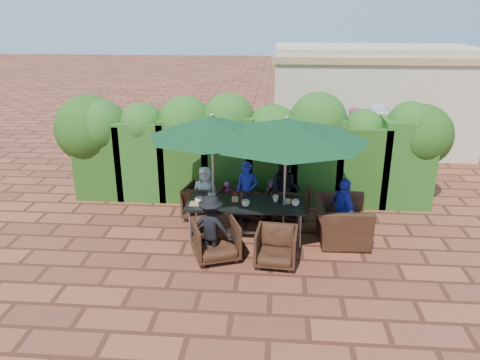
# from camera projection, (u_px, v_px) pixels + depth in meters

# --- Properties ---
(ground) EXTENTS (80.00, 80.00, 0.00)m
(ground) POSITION_uv_depth(u_px,v_px,m) (243.00, 243.00, 9.00)
(ground) COLOR brown
(ground) RESTS_ON ground
(dining_table) EXTENTS (2.27, 0.90, 0.75)m
(dining_table) POSITION_uv_depth(u_px,v_px,m) (246.00, 206.00, 8.99)
(dining_table) COLOR black
(dining_table) RESTS_ON ground
(umbrella_left) EXTENTS (2.39, 2.39, 2.46)m
(umbrella_left) POSITION_uv_depth(u_px,v_px,m) (212.00, 127.00, 8.58)
(umbrella_left) COLOR gray
(umbrella_left) RESTS_ON ground
(umbrella_right) EXTENTS (3.01, 3.01, 2.46)m
(umbrella_right) POSITION_uv_depth(u_px,v_px,m) (286.00, 129.00, 8.36)
(umbrella_right) COLOR gray
(umbrella_right) RESTS_ON ground
(chair_far_left) EXTENTS (0.91, 0.87, 0.81)m
(chair_far_left) POSITION_uv_depth(u_px,v_px,m) (205.00, 200.00, 10.00)
(chair_far_left) COLOR black
(chair_far_left) RESTS_ON ground
(chair_far_mid) EXTENTS (0.93, 0.91, 0.76)m
(chair_far_mid) POSITION_uv_depth(u_px,v_px,m) (253.00, 200.00, 10.07)
(chair_far_mid) COLOR black
(chair_far_mid) RESTS_ON ground
(chair_far_right) EXTENTS (0.87, 0.83, 0.75)m
(chair_far_right) POSITION_uv_depth(u_px,v_px,m) (290.00, 201.00, 10.00)
(chair_far_right) COLOR black
(chair_far_right) RESTS_ON ground
(chair_near_left) EXTENTS (0.97, 0.94, 0.79)m
(chair_near_left) POSITION_uv_depth(u_px,v_px,m) (216.00, 238.00, 8.34)
(chair_near_left) COLOR black
(chair_near_left) RESTS_ON ground
(chair_near_right) EXTENTS (0.77, 0.72, 0.73)m
(chair_near_right) POSITION_uv_depth(u_px,v_px,m) (276.00, 245.00, 8.15)
(chair_near_right) COLOR black
(chair_near_right) RESTS_ON ground
(chair_end_right) EXTENTS (0.81, 1.22, 1.05)m
(chair_end_right) POSITION_uv_depth(u_px,v_px,m) (341.00, 215.00, 8.98)
(chair_end_right) COLOR black
(chair_end_right) RESTS_ON ground
(adult_far_left) EXTENTS (0.57, 0.34, 1.14)m
(adult_far_left) POSITION_uv_depth(u_px,v_px,m) (205.00, 193.00, 9.94)
(adult_far_left) COLOR silver
(adult_far_left) RESTS_ON ground
(adult_far_mid) EXTENTS (0.50, 0.42, 1.28)m
(adult_far_mid) POSITION_uv_depth(u_px,v_px,m) (247.00, 191.00, 9.82)
(adult_far_mid) COLOR #2029B1
(adult_far_mid) RESTS_ON ground
(adult_far_right) EXTENTS (0.70, 0.50, 1.34)m
(adult_far_right) POSITION_uv_depth(u_px,v_px,m) (285.00, 190.00, 9.83)
(adult_far_right) COLOR black
(adult_far_right) RESTS_ON ground
(adult_near_left) EXTENTS (0.83, 0.50, 1.22)m
(adult_near_left) POSITION_uv_depth(u_px,v_px,m) (211.00, 228.00, 8.25)
(adult_near_left) COLOR black
(adult_near_left) RESTS_ON ground
(adult_end_right) EXTENTS (0.67, 0.86, 1.31)m
(adult_end_right) POSITION_uv_depth(u_px,v_px,m) (343.00, 212.00, 8.80)
(adult_end_right) COLOR #2029B1
(adult_end_right) RESTS_ON ground
(child_left) EXTENTS (0.34, 0.31, 0.78)m
(child_left) POSITION_uv_depth(u_px,v_px,m) (228.00, 199.00, 10.08)
(child_left) COLOR #D04998
(child_left) RESTS_ON ground
(child_right) EXTENTS (0.33, 0.29, 0.79)m
(child_right) POSITION_uv_depth(u_px,v_px,m) (271.00, 199.00, 10.08)
(child_right) COLOR #A44DA8
(child_right) RESTS_ON ground
(pedestrian_a) EXTENTS (1.50, 1.46, 1.65)m
(pedestrian_a) POSITION_uv_depth(u_px,v_px,m) (314.00, 146.00, 12.48)
(pedestrian_a) COLOR green
(pedestrian_a) RESTS_ON ground
(pedestrian_b) EXTENTS (0.88, 0.54, 1.82)m
(pedestrian_b) POSITION_uv_depth(u_px,v_px,m) (351.00, 141.00, 12.61)
(pedestrian_b) COLOR #D04998
(pedestrian_b) RESTS_ON ground
(pedestrian_c) EXTENTS (1.28, 1.26, 1.93)m
(pedestrian_c) POSITION_uv_depth(u_px,v_px,m) (375.00, 139.00, 12.55)
(pedestrian_c) COLOR gray
(pedestrian_c) RESTS_ON ground
(cup_a) EXTENTS (0.16, 0.16, 0.13)m
(cup_a) POSITION_uv_depth(u_px,v_px,m) (199.00, 200.00, 8.90)
(cup_a) COLOR beige
(cup_a) RESTS_ON dining_table
(cup_b) EXTENTS (0.15, 0.15, 0.14)m
(cup_b) POSITION_uv_depth(u_px,v_px,m) (212.00, 196.00, 9.09)
(cup_b) COLOR beige
(cup_b) RESTS_ON dining_table
(cup_c) EXTENTS (0.15, 0.15, 0.12)m
(cup_c) POSITION_uv_depth(u_px,v_px,m) (246.00, 203.00, 8.78)
(cup_c) COLOR beige
(cup_c) RESTS_ON dining_table
(cup_d) EXTENTS (0.12, 0.12, 0.12)m
(cup_d) POSITION_uv_depth(u_px,v_px,m) (276.00, 198.00, 9.01)
(cup_d) COLOR beige
(cup_d) RESTS_ON dining_table
(cup_e) EXTENTS (0.15, 0.15, 0.12)m
(cup_e) POSITION_uv_depth(u_px,v_px,m) (295.00, 203.00, 8.80)
(cup_e) COLOR beige
(cup_e) RESTS_ON dining_table
(ketchup_bottle) EXTENTS (0.04, 0.04, 0.17)m
(ketchup_bottle) POSITION_uv_depth(u_px,v_px,m) (235.00, 197.00, 9.01)
(ketchup_bottle) COLOR #B20C0A
(ketchup_bottle) RESTS_ON dining_table
(sauce_bottle) EXTENTS (0.04, 0.04, 0.17)m
(sauce_bottle) POSITION_uv_depth(u_px,v_px,m) (242.00, 197.00, 8.98)
(sauce_bottle) COLOR #4C230C
(sauce_bottle) RESTS_ON dining_table
(serving_tray) EXTENTS (0.35, 0.25, 0.02)m
(serving_tray) POSITION_uv_depth(u_px,v_px,m) (199.00, 204.00, 8.89)
(serving_tray) COLOR #966A48
(serving_tray) RESTS_ON dining_table
(number_block_left) EXTENTS (0.12, 0.06, 0.10)m
(number_block_left) POSITION_uv_depth(u_px,v_px,m) (235.00, 199.00, 8.99)
(number_block_left) COLOR tan
(number_block_left) RESTS_ON dining_table
(number_block_right) EXTENTS (0.12, 0.06, 0.10)m
(number_block_right) POSITION_uv_depth(u_px,v_px,m) (287.00, 201.00, 8.90)
(number_block_right) COLOR tan
(number_block_right) RESTS_ON dining_table
(hedge_wall) EXTENTS (9.10, 1.60, 2.55)m
(hedge_wall) POSITION_uv_depth(u_px,v_px,m) (240.00, 143.00, 10.72)
(hedge_wall) COLOR #18340E
(hedge_wall) RESTS_ON ground
(building) EXTENTS (6.20, 3.08, 3.20)m
(building) POSITION_uv_depth(u_px,v_px,m) (370.00, 99.00, 14.74)
(building) COLOR beige
(building) RESTS_ON ground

